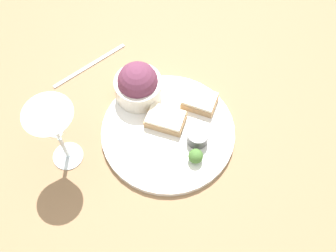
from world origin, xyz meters
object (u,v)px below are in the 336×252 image
Objects in this scene: cheese_toast_near at (164,119)px; fork at (90,65)px; salad_bowl at (138,85)px; sauce_ramekin at (198,137)px; cheese_toast_far at (200,101)px; wine_glass at (54,129)px.

cheese_toast_near is 0.24m from fork.
cheese_toast_near is 0.53× the size of fork.
sauce_ramekin is (-0.09, 0.14, -0.02)m from salad_bowl.
cheese_toast_far is 0.51× the size of wine_glass.
salad_bowl is 1.06× the size of cheese_toast_near.
cheese_toast_far is (-0.09, -0.03, 0.00)m from cheese_toast_near.
wine_glass is 0.96× the size of fork.
wine_glass is at bearing 9.36° from cheese_toast_far.
sauce_ramekin reaches higher than fork.
cheese_toast_far reaches higher than fork.
cheese_toast_far is at bearing -163.07° from cheese_toast_near.
wine_glass is at bearing -7.62° from sauce_ramekin.
fork is (0.13, -0.20, -0.02)m from cheese_toast_near.
wine_glass reaches higher than cheese_toast_near.
salad_bowl is 0.56× the size of fork.
cheese_toast_far is (-0.03, -0.09, -0.00)m from sauce_ramekin.
cheese_toast_far is 0.32m from wine_glass.
fork is (0.22, -0.17, -0.02)m from cheese_toast_far.
salad_bowl reaches higher than cheese_toast_near.
wine_glass is at bearing 6.14° from cheese_toast_near.
cheese_toast_near is at bearing -45.95° from sauce_ramekin.
wine_glass reaches higher than sauce_ramekin.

